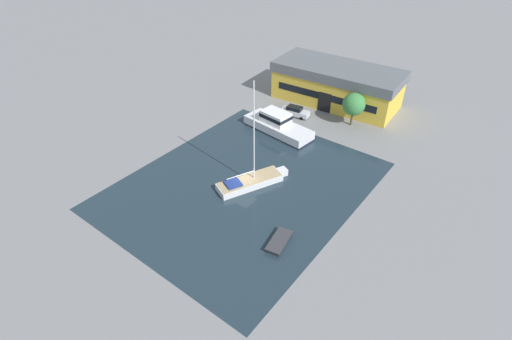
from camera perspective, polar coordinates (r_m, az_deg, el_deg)
ground_plane at (r=52.50m, az=-1.68°, el=-2.16°), size 440.00×440.00×0.00m
water_canal at (r=52.50m, az=-1.68°, el=-2.15°), size 27.68×33.57×0.01m
warehouse_building at (r=73.59m, az=11.47°, el=11.91°), size 22.71×11.08×6.65m
quay_tree_near_building at (r=66.10m, az=13.81°, el=9.09°), size 3.64×3.64×5.53m
parked_car at (r=68.62m, az=5.63°, el=8.34°), size 4.94×2.40×1.71m
sailboat_moored at (r=52.14m, az=-0.74°, el=-1.57°), size 5.94×9.83×14.43m
motor_cruiser at (r=63.58m, az=3.08°, el=6.45°), size 12.08×5.31×3.32m
small_dinghy at (r=44.54m, az=3.32°, el=-10.17°), size 2.42×4.16×0.55m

